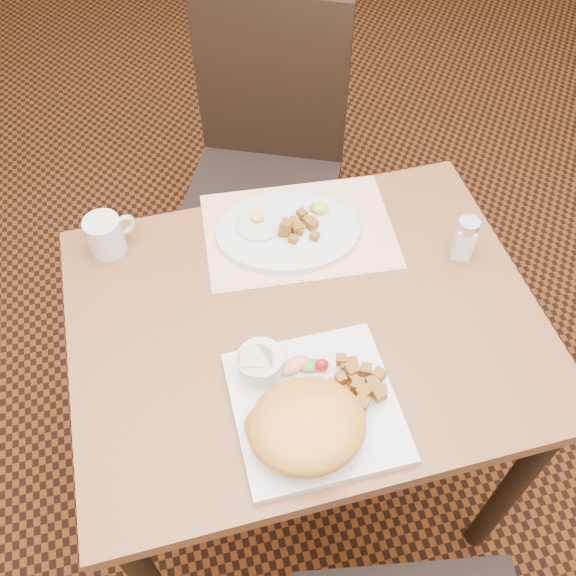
# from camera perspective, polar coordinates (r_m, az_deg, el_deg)

# --- Properties ---
(ground) EXTENTS (8.00, 8.00, 0.00)m
(ground) POSITION_cam_1_polar(r_m,az_deg,el_deg) (1.90, 1.11, -15.76)
(ground) COLOR black
(ground) RESTS_ON ground
(table) EXTENTS (0.90, 0.70, 0.75)m
(table) POSITION_cam_1_polar(r_m,az_deg,el_deg) (1.33, 1.53, -5.45)
(table) COLOR brown
(table) RESTS_ON ground
(chair_far) EXTENTS (0.56, 0.57, 0.97)m
(chair_far) POSITION_cam_1_polar(r_m,az_deg,el_deg) (1.87, -2.00, 11.42)
(chair_far) COLOR black
(chair_far) RESTS_ON ground
(placemat) EXTENTS (0.42, 0.31, 0.00)m
(placemat) POSITION_cam_1_polar(r_m,az_deg,el_deg) (1.38, 0.97, 5.12)
(placemat) COLOR white
(placemat) RESTS_ON table
(plate_square) EXTENTS (0.28, 0.28, 0.02)m
(plate_square) POSITION_cam_1_polar(r_m,az_deg,el_deg) (1.13, 2.44, -10.49)
(plate_square) COLOR silver
(plate_square) RESTS_ON table
(plate_oval) EXTENTS (0.34, 0.27, 0.02)m
(plate_oval) POSITION_cam_1_polar(r_m,az_deg,el_deg) (1.36, 0.01, 5.05)
(plate_oval) COLOR silver
(plate_oval) RESTS_ON placemat
(hollandaise_mound) EXTENTS (0.20, 0.18, 0.07)m
(hollandaise_mound) POSITION_cam_1_polar(r_m,az_deg,el_deg) (1.07, 1.60, -12.15)
(hollandaise_mound) COLOR orange
(hollandaise_mound) RESTS_ON plate_square
(ramekin) EXTENTS (0.08, 0.08, 0.05)m
(ramekin) POSITION_cam_1_polar(r_m,az_deg,el_deg) (1.14, -2.47, -6.68)
(ramekin) COLOR silver
(ramekin) RESTS_ON plate_square
(garnish_sq) EXTENTS (0.09, 0.05, 0.03)m
(garnish_sq) POSITION_cam_1_polar(r_m,az_deg,el_deg) (1.15, 1.41, -6.88)
(garnish_sq) COLOR #387223
(garnish_sq) RESTS_ON plate_square
(fried_egg) EXTENTS (0.10, 0.10, 0.02)m
(fried_egg) POSITION_cam_1_polar(r_m,az_deg,el_deg) (1.36, -2.63, 5.81)
(fried_egg) COLOR white
(fried_egg) RESTS_ON plate_oval
(garnish_ov) EXTENTS (0.05, 0.04, 0.02)m
(garnish_ov) POSITION_cam_1_polar(r_m,az_deg,el_deg) (1.39, 2.81, 7.13)
(garnish_ov) COLOR #387223
(garnish_ov) RESTS_ON plate_oval
(salt_shaker) EXTENTS (0.06, 0.06, 0.10)m
(salt_shaker) POSITION_cam_1_polar(r_m,az_deg,el_deg) (1.34, 15.43, 4.31)
(salt_shaker) COLOR white
(salt_shaker) RESTS_ON table
(coffee_mug) EXTENTS (0.10, 0.07, 0.08)m
(coffee_mug) POSITION_cam_1_polar(r_m,az_deg,el_deg) (1.37, -15.88, 4.56)
(coffee_mug) COLOR silver
(coffee_mug) RESTS_ON table
(home_fries_sq) EXTENTS (0.12, 0.11, 0.04)m
(home_fries_sq) POSITION_cam_1_polar(r_m,az_deg,el_deg) (1.13, 6.23, -8.42)
(home_fries_sq) COLOR #9C5D19
(home_fries_sq) RESTS_ON plate_square
(home_fries_ov) EXTENTS (0.09, 0.09, 0.04)m
(home_fries_ov) POSITION_cam_1_polar(r_m,az_deg,el_deg) (1.35, 0.88, 5.53)
(home_fries_ov) COLOR #9C5D19
(home_fries_ov) RESTS_ON plate_oval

